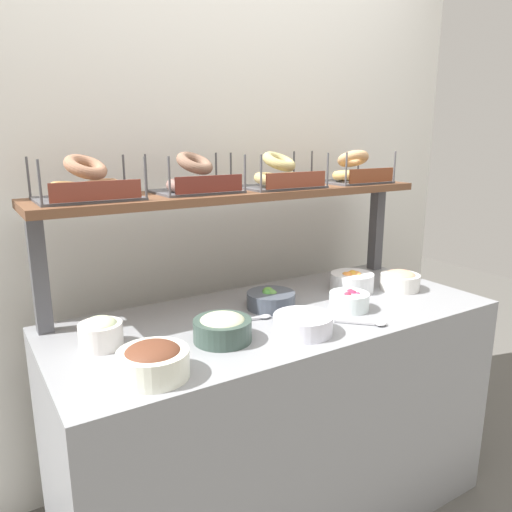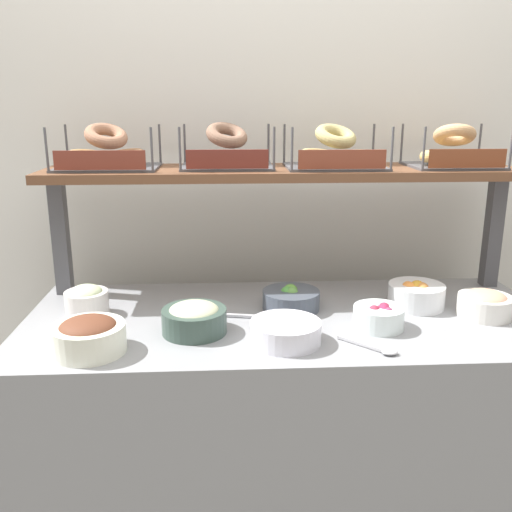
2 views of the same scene
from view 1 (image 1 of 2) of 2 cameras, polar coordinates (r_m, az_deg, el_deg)
ground_plane at (r=2.26m, az=2.32°, el=-27.33°), size 8.00×8.00×0.00m
back_wall at (r=2.20m, az=-5.50°, el=6.25°), size 2.83×0.06×2.40m
deli_counter at (r=2.01m, az=2.45°, el=-18.15°), size 1.63×0.70×0.85m
shelf_riser_left at (r=1.74m, az=-23.89°, el=-1.94°), size 0.05×0.05×0.40m
shelf_riser_right at (r=2.44m, az=13.81°, el=3.11°), size 0.05×0.05×0.40m
upper_shelf at (r=1.94m, az=-1.82°, el=7.26°), size 1.59×0.32×0.03m
bowl_chocolate_spread at (r=1.38m, az=-11.87°, el=-11.82°), size 0.20×0.20×0.10m
bowl_cream_cheese at (r=1.64m, az=5.47°, el=-7.63°), size 0.20×0.20×0.08m
bowl_beet_salad at (r=1.88m, az=10.79°, el=-5.11°), size 0.15×0.15×0.07m
bowl_lox_spread at (r=2.17m, az=16.41°, el=-2.69°), size 0.16×0.16×0.08m
bowl_scallion_spread at (r=1.60m, az=-17.61°, el=-8.44°), size 0.13×0.13×0.10m
bowl_veggie_mix at (r=1.87m, az=1.72°, el=-5.07°), size 0.18×0.18×0.08m
bowl_tuna_salad at (r=1.58m, az=-3.92°, el=-8.29°), size 0.19×0.19×0.09m
bowl_fruit_salad at (r=2.10m, az=11.08°, el=-2.89°), size 0.18×0.18×0.09m
serving_spoon_near_plate at (r=1.75m, az=-0.14°, el=-7.22°), size 0.18×0.05×0.01m
serving_spoon_by_edge at (r=1.75m, az=13.05°, el=-7.60°), size 0.14×0.13×0.01m
bagel_basket_everything at (r=1.72m, az=-19.08°, el=7.80°), size 0.33×0.25×0.15m
bagel_basket_poppy at (r=1.86m, az=-7.10°, el=8.80°), size 0.31×0.25×0.16m
bagel_basket_sesame at (r=2.02m, az=2.69°, el=9.28°), size 0.33×0.27×0.15m
bagel_basket_plain at (r=2.28m, az=11.17°, el=9.57°), size 0.30×0.26×0.15m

